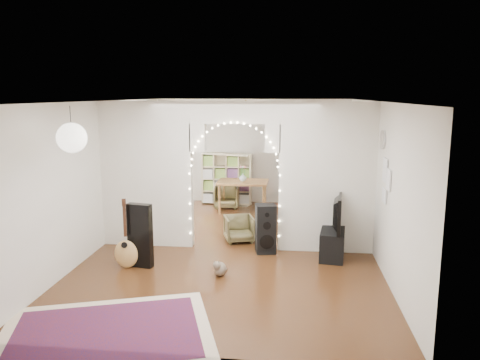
# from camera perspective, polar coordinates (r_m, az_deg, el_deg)

# --- Properties ---
(floor) EXTENTS (7.50, 7.50, 0.00)m
(floor) POSITION_cam_1_polar(r_m,az_deg,el_deg) (8.86, -0.59, -8.15)
(floor) COLOR black
(floor) RESTS_ON ground
(ceiling) EXTENTS (5.00, 7.50, 0.02)m
(ceiling) POSITION_cam_1_polar(r_m,az_deg,el_deg) (8.40, -0.63, 9.60)
(ceiling) COLOR white
(ceiling) RESTS_ON wall_back
(wall_back) EXTENTS (5.00, 0.02, 2.70)m
(wall_back) POSITION_cam_1_polar(r_m,az_deg,el_deg) (12.21, 1.49, 3.51)
(wall_back) COLOR silver
(wall_back) RESTS_ON floor
(wall_front) EXTENTS (5.00, 0.02, 2.70)m
(wall_front) POSITION_cam_1_polar(r_m,az_deg,el_deg) (4.92, -5.86, -7.05)
(wall_front) COLOR silver
(wall_front) RESTS_ON floor
(wall_left) EXTENTS (0.02, 7.50, 2.70)m
(wall_left) POSITION_cam_1_polar(r_m,az_deg,el_deg) (9.16, -16.33, 0.76)
(wall_left) COLOR silver
(wall_left) RESTS_ON floor
(wall_right) EXTENTS (0.02, 7.50, 2.70)m
(wall_right) POSITION_cam_1_polar(r_m,az_deg,el_deg) (8.59, 16.18, 0.15)
(wall_right) COLOR silver
(wall_right) RESTS_ON floor
(divider_wall) EXTENTS (5.00, 0.20, 2.70)m
(divider_wall) POSITION_cam_1_polar(r_m,az_deg,el_deg) (8.51, -0.61, 0.98)
(divider_wall) COLOR silver
(divider_wall) RESTS_ON floor
(fairy_lights) EXTENTS (1.64, 0.04, 1.60)m
(fairy_lights) POSITION_cam_1_polar(r_m,az_deg,el_deg) (8.36, -0.72, 1.68)
(fairy_lights) COLOR #FFEABF
(fairy_lights) RESTS_ON divider_wall
(window) EXTENTS (0.04, 1.20, 1.40)m
(window) POSITION_cam_1_polar(r_m,az_deg,el_deg) (10.79, -12.59, 3.15)
(window) COLOR white
(window) RESTS_ON wall_left
(wall_clock) EXTENTS (0.03, 0.31, 0.31)m
(wall_clock) POSITION_cam_1_polar(r_m,az_deg,el_deg) (7.91, 17.04, 4.74)
(wall_clock) COLOR white
(wall_clock) RESTS_ON wall_right
(picture_frames) EXTENTS (0.02, 0.50, 0.70)m
(picture_frames) POSITION_cam_1_polar(r_m,az_deg,el_deg) (7.60, 17.35, -0.07)
(picture_frames) COLOR white
(picture_frames) RESTS_ON wall_right
(paper_lantern) EXTENTS (0.40, 0.40, 0.40)m
(paper_lantern) POSITION_cam_1_polar(r_m,az_deg,el_deg) (6.63, -19.82, 4.87)
(paper_lantern) COLOR white
(paper_lantern) RESTS_ON ceiling
(ceiling_fan) EXTENTS (1.10, 1.10, 0.30)m
(ceiling_fan) POSITION_cam_1_polar(r_m,az_deg,el_deg) (10.39, 0.71, 8.11)
(ceiling_fan) COLOR gold
(ceiling_fan) RESTS_ON ceiling
(area_rug) EXTENTS (2.95, 2.55, 0.02)m
(area_rug) POSITION_cam_1_polar(r_m,az_deg,el_deg) (6.09, -16.02, -17.50)
(area_rug) COLOR maroon
(area_rug) RESTS_ON floor
(guitar_case) EXTENTS (0.43, 0.21, 1.07)m
(guitar_case) POSITION_cam_1_polar(r_m,az_deg,el_deg) (7.90, -12.08, -6.64)
(guitar_case) COLOR black
(guitar_case) RESTS_ON floor
(acoustic_guitar) EXTENTS (0.41, 0.19, 0.99)m
(acoustic_guitar) POSITION_cam_1_polar(r_m,az_deg,el_deg) (7.92, -13.77, -7.44)
(acoustic_guitar) COLOR tan
(acoustic_guitar) RESTS_ON floor
(tabby_cat) EXTENTS (0.26, 0.44, 0.29)m
(tabby_cat) POSITION_cam_1_polar(r_m,az_deg,el_deg) (7.49, -2.49, -10.73)
(tabby_cat) COLOR brown
(tabby_cat) RESTS_ON floor
(floor_speaker) EXTENTS (0.40, 0.37, 0.89)m
(floor_speaker) POSITION_cam_1_polar(r_m,az_deg,el_deg) (8.44, 3.15, -5.97)
(floor_speaker) COLOR black
(floor_speaker) RESTS_ON floor
(media_console) EXTENTS (0.53, 1.04, 0.50)m
(media_console) POSITION_cam_1_polar(r_m,az_deg,el_deg) (8.49, 11.22, -7.40)
(media_console) COLOR black
(media_console) RESTS_ON floor
(tv) EXTENTS (0.28, 1.08, 0.62)m
(tv) POSITION_cam_1_polar(r_m,az_deg,el_deg) (8.34, 11.36, -3.74)
(tv) COLOR black
(tv) RESTS_ON media_console
(bookcase) EXTENTS (1.32, 0.70, 1.32)m
(bookcase) POSITION_cam_1_polar(r_m,az_deg,el_deg) (12.14, -1.63, 0.18)
(bookcase) COLOR beige
(bookcase) RESTS_ON floor
(dining_table) EXTENTS (1.21, 0.81, 0.76)m
(dining_table) POSITION_cam_1_polar(r_m,az_deg,el_deg) (11.30, 0.35, -0.49)
(dining_table) COLOR brown
(dining_table) RESTS_ON floor
(flower_vase) EXTENTS (0.19, 0.19, 0.19)m
(flower_vase) POSITION_cam_1_polar(r_m,az_deg,el_deg) (11.26, 0.35, 0.36)
(flower_vase) COLOR white
(flower_vase) RESTS_ON dining_table
(dining_chair_left) EXTENTS (0.67, 0.68, 0.50)m
(dining_chair_left) POSITION_cam_1_polar(r_m,az_deg,el_deg) (9.11, -0.10, -5.97)
(dining_chair_left) COLOR #4E4627
(dining_chair_left) RESTS_ON floor
(dining_chair_right) EXTENTS (0.64, 0.65, 0.55)m
(dining_chair_right) POSITION_cam_1_polar(r_m,az_deg,el_deg) (11.74, -1.69, -2.10)
(dining_chair_right) COLOR #4E4627
(dining_chair_right) RESTS_ON floor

